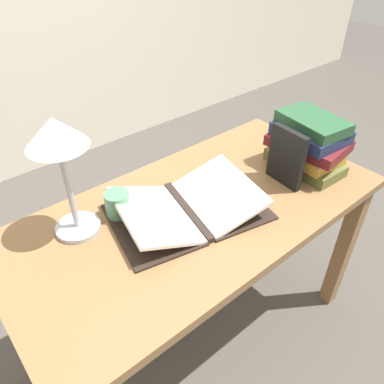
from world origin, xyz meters
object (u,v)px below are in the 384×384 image
at_px(open_book, 188,207).
at_px(reading_lamp, 58,146).
at_px(coffee_mug, 118,205).
at_px(book_standing_upright, 286,157).
at_px(book_stack_tall, 308,143).

relative_size(open_book, reading_lamp, 1.44).
bearing_deg(coffee_mug, reading_lamp, 168.27).
height_order(open_book, book_standing_upright, book_standing_upright).
distance_m(book_stack_tall, book_standing_upright, 0.15).
bearing_deg(coffee_mug, open_book, -36.16).
height_order(open_book, coffee_mug, coffee_mug).
bearing_deg(book_stack_tall, reading_lamp, 164.34).
height_order(open_book, reading_lamp, reading_lamp).
distance_m(reading_lamp, coffee_mug, 0.30).
relative_size(reading_lamp, coffee_mug, 3.47).
height_order(book_stack_tall, reading_lamp, reading_lamp).
bearing_deg(open_book, coffee_mug, 156.12).
bearing_deg(book_standing_upright, open_book, 171.52).
height_order(book_stack_tall, coffee_mug, book_stack_tall).
xyz_separation_m(open_book, book_standing_upright, (0.39, -0.09, 0.08)).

